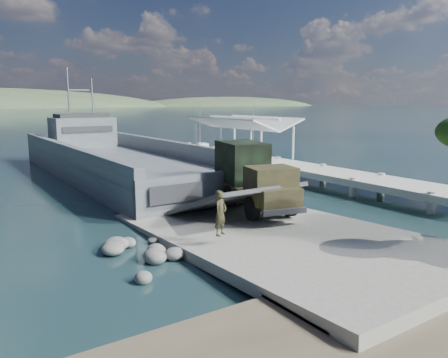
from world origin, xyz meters
TOP-DOWN VIEW (x-y plane):
  - ground at (0.00, 0.00)m, footprint 1400.00×1400.00m
  - boat_ramp at (0.00, -1.00)m, footprint 10.00×18.00m
  - shoreline_rocks at (-6.20, 0.50)m, footprint 3.20×5.60m
  - pier at (13.00, 18.77)m, footprint 6.40×44.00m
  - landing_craft at (0.30, 21.74)m, footprint 9.69×37.96m
  - military_truck at (2.11, 4.04)m, footprint 4.37×8.52m
  - soldier at (-3.29, -0.90)m, footprint 0.88×0.76m
  - sailboat_near at (20.36, 27.58)m, footprint 3.16×6.02m
  - sailboat_far at (17.29, 35.68)m, footprint 2.61×5.60m

SIDE VIEW (x-z plane):
  - ground at x=0.00m, z-range 0.00..0.00m
  - shoreline_rocks at x=-6.20m, z-range -0.45..0.45m
  - boat_ramp at x=0.00m, z-range 0.00..0.50m
  - sailboat_far at x=17.29m, z-range -2.94..3.64m
  - sailboat_near at x=20.36m, z-range -3.15..3.90m
  - landing_craft at x=0.30m, z-range -4.71..6.55m
  - soldier at x=-3.29m, z-range 0.50..2.54m
  - pier at x=13.00m, z-range -1.45..4.65m
  - military_truck at x=2.11m, z-range 0.49..4.28m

